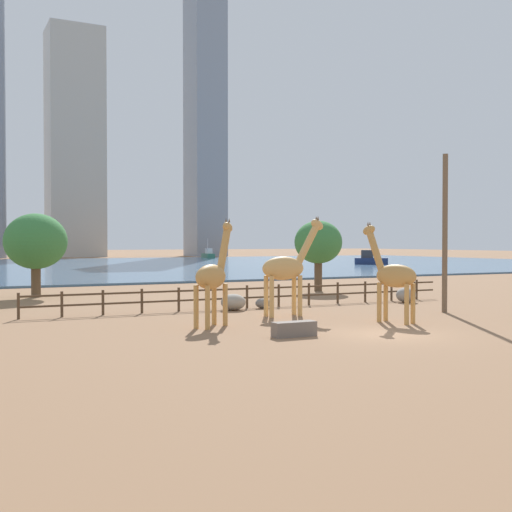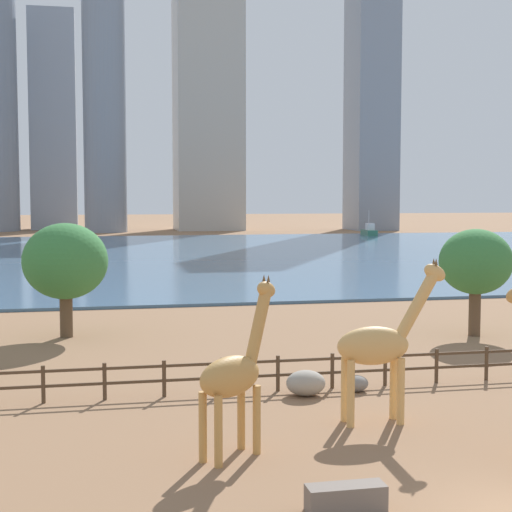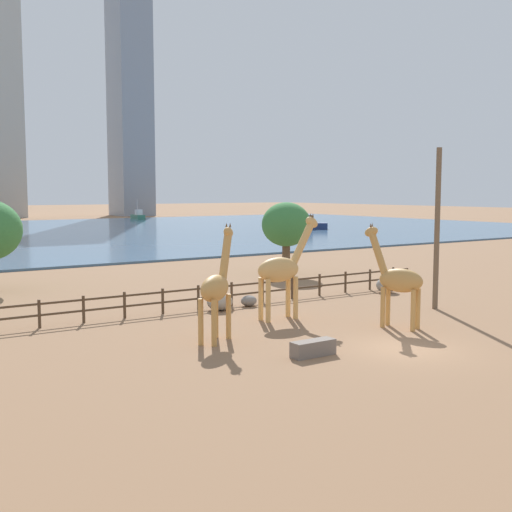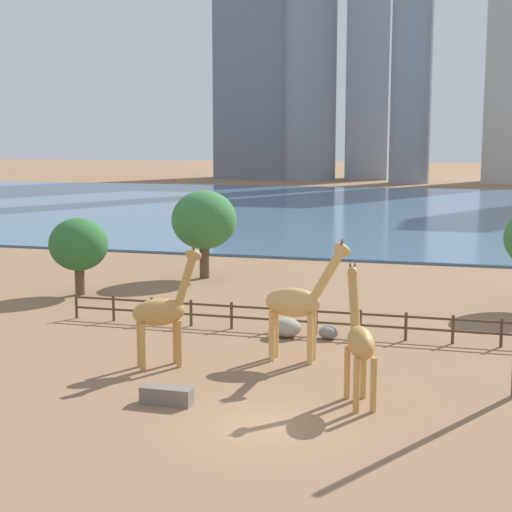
# 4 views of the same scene
# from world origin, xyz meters

# --- Properties ---
(ground_plane) EXTENTS (400.00, 400.00, 0.00)m
(ground_plane) POSITION_xyz_m (0.00, 80.00, 0.00)
(ground_plane) COLOR #8C6647
(harbor_water) EXTENTS (180.00, 86.00, 0.20)m
(harbor_water) POSITION_xyz_m (0.00, 77.00, 0.10)
(harbor_water) COLOR #476B8C
(harbor_water) RESTS_ON ground
(giraffe_tall) EXTENTS (1.59, 2.93, 4.76)m
(giraffe_tall) POSITION_xyz_m (2.63, 2.96, 2.21)
(giraffe_tall) COLOR #C18C47
(giraffe_tall) RESTS_ON ground
(giraffe_companion) EXTENTS (3.59, 0.98, 5.14)m
(giraffe_companion) POSITION_xyz_m (-0.54, 7.51, 2.45)
(giraffe_companion) COLOR tan
(giraffe_companion) RESTS_ON ground
(giraffe_young) EXTENTS (2.70, 2.16, 4.88)m
(giraffe_young) POSITION_xyz_m (-5.52, 5.28, 2.26)
(giraffe_young) COLOR #C18C47
(giraffe_young) RESTS_ON ground
(boulder_near_fence) EXTENTS (0.90, 0.78, 0.58)m
(boulder_near_fence) POSITION_xyz_m (0.05, 11.36, 0.29)
(boulder_near_fence) COLOR gray
(boulder_near_fence) RESTS_ON ground
(boulder_small) EXTENTS (1.40, 1.21, 0.90)m
(boulder_small) POSITION_xyz_m (-1.90, 11.15, 0.45)
(boulder_small) COLOR gray
(boulder_small) RESTS_ON ground
(feeding_trough) EXTENTS (1.80, 0.60, 0.60)m
(feeding_trough) POSITION_xyz_m (-3.72, 1.13, 0.30)
(feeding_trough) COLOR #72665B
(feeding_trough) RESTS_ON ground
(enclosure_fence) EXTENTS (26.12, 0.14, 1.30)m
(enclosure_fence) POSITION_xyz_m (-0.29, 12.00, 0.76)
(enclosure_fence) COLOR #4C3826
(enclosure_fence) RESTS_ON ground
(tree_center_broad) EXTENTS (4.22, 4.22, 5.72)m
(tree_center_broad) POSITION_xyz_m (-10.58, 24.71, 3.79)
(tree_center_broad) COLOR brown
(tree_center_broad) RESTS_ON ground
(tree_right_tall) EXTENTS (3.41, 3.41, 4.51)m
(tree_right_tall) POSITION_xyz_m (-15.75, 17.53, 2.95)
(tree_right_tall) COLOR brown
(tree_right_tall) RESTS_ON ground
(skyline_block_central) EXTENTS (9.27, 8.32, 44.88)m
(skyline_block_central) POSITION_xyz_m (-16.97, 153.93, 22.44)
(skyline_block_central) COLOR #939EAD
(skyline_block_central) RESTS_ON ground
(skyline_tower_glass) EXTENTS (17.95, 10.98, 74.25)m
(skyline_tower_glass) POSITION_xyz_m (-41.95, 151.65, 37.13)
(skyline_tower_glass) COLOR slate
(skyline_tower_glass) RESTS_ON ground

